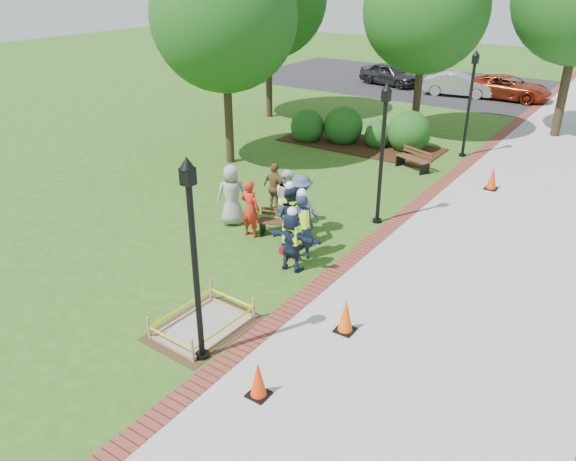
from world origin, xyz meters
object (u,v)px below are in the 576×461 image
Objects in this scene: bench_near at (283,228)px; hivis_worker_a at (292,239)px; hivis_worker_b at (301,224)px; hivis_worker_c at (289,215)px; cone_front at (258,380)px; lamp_near at (194,249)px; wet_concrete_pad at (203,320)px.

bench_near is 0.85× the size of hivis_worker_a.
hivis_worker_c is (-0.63, 0.36, -0.02)m from hivis_worker_b.
hivis_worker_b is 1.02× the size of hivis_worker_c.
hivis_worker_c is (-2.96, 5.38, 0.59)m from cone_front.
lamp_near is 4.38m from hivis_worker_a.
wet_concrete_pad is 2.46m from lamp_near.
hivis_worker_b is (-0.04, 4.00, 0.75)m from wet_concrete_pad.
lamp_near is 5.49m from hivis_worker_c.
hivis_worker_c reaches higher than wet_concrete_pad.
wet_concrete_pad is 4.07m from hivis_worker_b.
wet_concrete_pad is 1.34× the size of hivis_worker_a.
hivis_worker_c is at bearing 118.79° from cone_front.
hivis_worker_a is at bearing 116.57° from cone_front.
bench_near is at bearing 103.98° from wet_concrete_pad.
hivis_worker_c is at bearing 149.94° from hivis_worker_b.
lamp_near reaches higher than wet_concrete_pad.
cone_front is at bearing -24.08° from wet_concrete_pad.
hivis_worker_b is 0.73m from hivis_worker_c.
hivis_worker_c is at bearing 126.82° from hivis_worker_a.
hivis_worker_c is (0.52, -0.44, 0.72)m from bench_near.
bench_near is 6.26m from lamp_near.
lamp_near is 2.41× the size of hivis_worker_a.
bench_near is 0.99m from hivis_worker_c.
hivis_worker_c is (-1.32, 5.11, -1.52)m from lamp_near.
hivis_worker_b is (-0.17, 0.71, 0.10)m from hivis_worker_a.
hivis_worker_b is (-0.69, 4.75, -1.50)m from lamp_near.
hivis_worker_a is 0.89× the size of hivis_worker_b.
bench_near is 1.58m from hivis_worker_b.
cone_front is at bearing -9.42° from lamp_near.
lamp_near reaches higher than hivis_worker_c.
lamp_near is 5.03m from hivis_worker_b.
lamp_near is 2.19× the size of hivis_worker_c.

